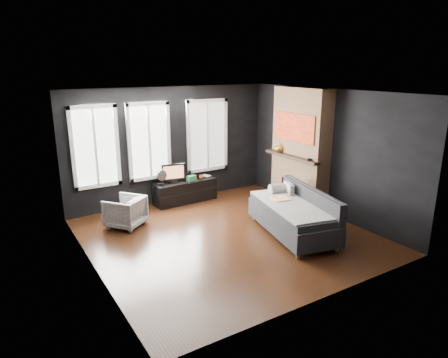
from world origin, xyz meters
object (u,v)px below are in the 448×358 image
book (203,172)px  mantel_vase (279,147)px  mug (201,176)px  sofa (292,212)px  monitor (173,172)px  armchair (125,210)px  media_console (185,191)px

book → mantel_vase: (1.30, -1.27, 0.70)m
mug → sofa: bearing=-80.2°
mantel_vase → sofa: bearing=-120.4°
sofa → monitor: bearing=125.1°
monitor → armchair: bearing=-142.6°
sofa → armchair: sofa is taller
media_console → book: bearing=6.2°
armchair → book: bearing=162.3°
monitor → mug: bearing=4.3°
sofa → armchair: 3.33m
monitor → sofa: bearing=-58.1°
armchair → mug: 2.25m
sofa → mug: (-0.48, 2.77, 0.13)m
monitor → mug: size_ratio=5.04×
armchair → monitor: 1.67m
media_console → sofa: bearing=-74.8°
media_console → monitor: size_ratio=2.72×
book → armchair: bearing=-159.9°
armchair → mantel_vase: mantel_vase is taller
monitor → mantel_vase: (2.12, -1.21, 0.56)m
sofa → armchair: (-2.60, 2.07, -0.11)m
sofa → mantel_vase: size_ratio=9.83×
sofa → media_console: 2.96m
sofa → mantel_vase: (0.95, 1.62, 0.88)m
armchair → book: 2.42m
monitor → book: monitor is taller
sofa → mantel_vase: bearing=72.2°
book → monitor: bearing=-175.6°
mug → mantel_vase: (1.43, -1.15, 0.76)m
sofa → media_console: size_ratio=1.38×
media_console → mantel_vase: 2.45m
armchair → monitor: monitor is taller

